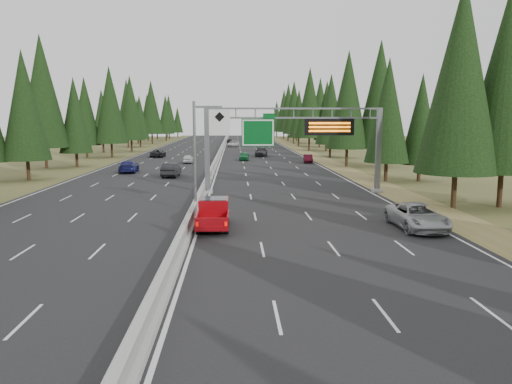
# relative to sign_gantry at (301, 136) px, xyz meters

# --- Properties ---
(road) EXTENTS (32.00, 260.00, 0.08)m
(road) POSITION_rel_sign_gantry_xyz_m (-8.92, 45.12, -5.23)
(road) COLOR black
(road) RESTS_ON ground
(shoulder_right) EXTENTS (3.60, 260.00, 0.06)m
(shoulder_right) POSITION_rel_sign_gantry_xyz_m (8.88, 45.12, -5.24)
(shoulder_right) COLOR olive
(shoulder_right) RESTS_ON ground
(shoulder_left) EXTENTS (3.60, 260.00, 0.06)m
(shoulder_left) POSITION_rel_sign_gantry_xyz_m (-26.72, 45.12, -5.24)
(shoulder_left) COLOR #4A4C23
(shoulder_left) RESTS_ON ground
(median_barrier) EXTENTS (0.70, 260.00, 0.85)m
(median_barrier) POSITION_rel_sign_gantry_xyz_m (-8.92, 45.12, -4.85)
(median_barrier) COLOR gray
(median_barrier) RESTS_ON road
(sign_gantry) EXTENTS (16.75, 0.98, 7.80)m
(sign_gantry) POSITION_rel_sign_gantry_xyz_m (0.00, 0.00, 0.00)
(sign_gantry) COLOR slate
(sign_gantry) RESTS_ON road
(hov_sign_pole) EXTENTS (2.80, 0.50, 8.00)m
(hov_sign_pole) POSITION_rel_sign_gantry_xyz_m (-8.33, -9.92, -0.54)
(hov_sign_pole) COLOR slate
(hov_sign_pole) RESTS_ON road
(tree_row_right) EXTENTS (11.49, 240.42, 18.47)m
(tree_row_right) POSITION_rel_sign_gantry_xyz_m (12.80, 35.22, 4.26)
(tree_row_right) COLOR black
(tree_row_right) RESTS_ON ground
(tree_row_left) EXTENTS (11.91, 238.07, 18.67)m
(tree_row_left) POSITION_rel_sign_gantry_xyz_m (-30.64, 30.79, 3.92)
(tree_row_left) COLOR black
(tree_row_left) RESTS_ON ground
(silver_minivan) EXTENTS (2.73, 5.67, 1.56)m
(silver_minivan) POSITION_rel_sign_gantry_xyz_m (5.20, -15.82, -4.41)
(silver_minivan) COLOR #A7A8AC
(silver_minivan) RESTS_ON road
(red_pickup) EXTENTS (1.93, 5.40, 1.76)m
(red_pickup) POSITION_rel_sign_gantry_xyz_m (-7.42, -14.67, -4.21)
(red_pickup) COLOR black
(red_pickup) RESTS_ON road
(car_ahead_green) EXTENTS (1.79, 4.14, 1.39)m
(car_ahead_green) POSITION_rel_sign_gantry_xyz_m (-4.43, 37.85, -4.49)
(car_ahead_green) COLOR #176531
(car_ahead_green) RESTS_ON road
(car_ahead_dkred) EXTENTS (1.70, 3.97, 1.27)m
(car_ahead_dkred) POSITION_rel_sign_gantry_xyz_m (5.58, 32.66, -4.55)
(car_ahead_dkred) COLOR #4C0A1A
(car_ahead_dkred) RESTS_ON road
(car_ahead_dkgrey) EXTENTS (2.65, 5.82, 1.65)m
(car_ahead_dkgrey) POSITION_rel_sign_gantry_xyz_m (-1.04, 47.07, -4.36)
(car_ahead_dkgrey) COLOR black
(car_ahead_dkgrey) RESTS_ON road
(car_ahead_white) EXTENTS (3.00, 5.64, 1.51)m
(car_ahead_white) POSITION_rel_sign_gantry_xyz_m (-6.31, 81.10, -4.43)
(car_ahead_white) COLOR silver
(car_ahead_white) RESTS_ON road
(car_ahead_far) EXTENTS (1.88, 3.94, 1.30)m
(car_ahead_far) POSITION_rel_sign_gantry_xyz_m (-7.42, 101.47, -4.54)
(car_ahead_far) COLOR black
(car_ahead_far) RESTS_ON road
(car_onc_near) EXTENTS (1.93, 5.00, 1.63)m
(car_onc_near) POSITION_rel_sign_gantry_xyz_m (-13.61, 13.88, -4.38)
(car_onc_near) COLOR black
(car_onc_near) RESTS_ON road
(car_onc_blue) EXTENTS (2.49, 5.39, 1.53)m
(car_onc_blue) POSITION_rel_sign_gantry_xyz_m (-19.66, 18.97, -4.43)
(car_onc_blue) COLOR navy
(car_onc_blue) RESTS_ON road
(car_onc_white) EXTENTS (1.61, 3.92, 1.33)m
(car_onc_white) POSITION_rel_sign_gantry_xyz_m (-13.29, 32.79, -4.52)
(car_onc_white) COLOR silver
(car_onc_white) RESTS_ON road
(car_onc_far) EXTENTS (2.49, 5.26, 1.45)m
(car_onc_far) POSITION_rel_sign_gantry_xyz_m (-19.97, 46.09, -4.46)
(car_onc_far) COLOR black
(car_onc_far) RESTS_ON road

